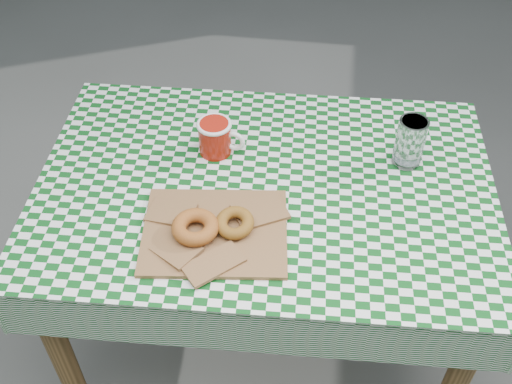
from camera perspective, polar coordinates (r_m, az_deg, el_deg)
ground at (r=2.25m, az=-3.09°, el=-9.54°), size 60.00×60.00×0.00m
table at (r=1.83m, az=0.71°, el=-7.85°), size 1.16×0.80×0.75m
tablecloth at (r=1.54m, az=0.84°, el=0.64°), size 1.18×0.82×0.01m
paper_bag at (r=1.42m, az=-3.82°, el=-3.61°), size 0.36×0.30×0.02m
bagel_front at (r=1.40m, az=-5.64°, el=-3.25°), size 0.12×0.12×0.03m
bagel_back at (r=1.41m, az=-1.99°, el=-2.86°), size 0.11×0.11×0.03m
coffee_mug at (r=1.60m, az=-3.83°, el=5.05°), size 0.19×0.19×0.09m
drinking_glass at (r=1.60m, az=14.03°, el=4.49°), size 0.09×0.09×0.13m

